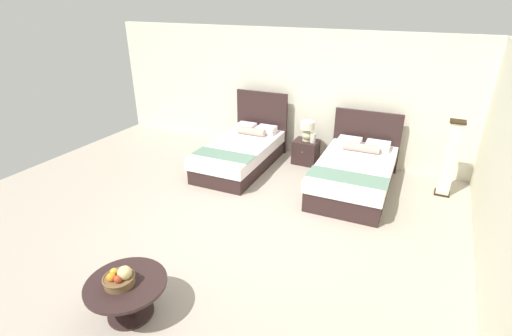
{
  "coord_description": "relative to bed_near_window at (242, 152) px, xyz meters",
  "views": [
    {
      "loc": [
        2.16,
        -4.11,
        3.12
      ],
      "look_at": [
        -0.11,
        0.57,
        0.73
      ],
      "focal_mm": 26.57,
      "sensor_mm": 36.0,
      "label": 1
    }
  ],
  "objects": [
    {
      "name": "wall_side_right",
      "position": [
        4.14,
        -1.58,
        0.97
      ],
      "size": [
        0.12,
        5.63,
        2.54
      ],
      "primitive_type": "cube",
      "color": "silver",
      "rests_on": "ground"
    },
    {
      "name": "bed_near_window",
      "position": [
        0.0,
        0.0,
        0.0
      ],
      "size": [
        1.18,
        2.2,
        1.29
      ],
      "color": "#31201F",
      "rests_on": "ground"
    },
    {
      "name": "bed_near_corner",
      "position": [
        2.22,
        -0.01,
        0.01
      ],
      "size": [
        1.3,
        2.18,
        1.15
      ],
      "color": "#31201F",
      "rests_on": "ground"
    },
    {
      "name": "vase",
      "position": [
        1.23,
        0.66,
        0.28
      ],
      "size": [
        0.11,
        0.11,
        0.19
      ],
      "color": "silver",
      "rests_on": "nightstand"
    },
    {
      "name": "coffee_table",
      "position": [
        0.74,
        -3.94,
        0.02
      ],
      "size": [
        0.84,
        0.84,
        0.43
      ],
      "color": "#31201F",
      "rests_on": "ground"
    },
    {
      "name": "nightstand",
      "position": [
        1.09,
        0.7,
        -0.06
      ],
      "size": [
        0.48,
        0.42,
        0.48
      ],
      "color": "#31201F",
      "rests_on": "ground"
    },
    {
      "name": "fruit_bowl",
      "position": [
        0.71,
        -3.98,
        0.21
      ],
      "size": [
        0.33,
        0.33,
        0.22
      ],
      "color": "brown",
      "rests_on": "coffee_table"
    },
    {
      "name": "table_lamp",
      "position": [
        1.09,
        0.72,
        0.41
      ],
      "size": [
        0.28,
        0.28,
        0.39
      ],
      "color": "beige",
      "rests_on": "nightstand"
    },
    {
      "name": "wall_back",
      "position": [
        1.11,
        1.23,
        0.97
      ],
      "size": [
        9.66,
        0.12,
        2.54
      ],
      "primitive_type": "cube",
      "color": "silver",
      "rests_on": "ground"
    },
    {
      "name": "ground_plane",
      "position": [
        1.11,
        -1.98,
        -0.3
      ],
      "size": [
        9.66,
        10.03,
        0.02
      ],
      "primitive_type": "cube",
      "color": "#AFA191"
    },
    {
      "name": "floor_lamp_corner",
      "position": [
        3.64,
        0.47,
        0.36
      ],
      "size": [
        0.24,
        0.24,
        1.3
      ],
      "color": "black",
      "rests_on": "ground"
    }
  ]
}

